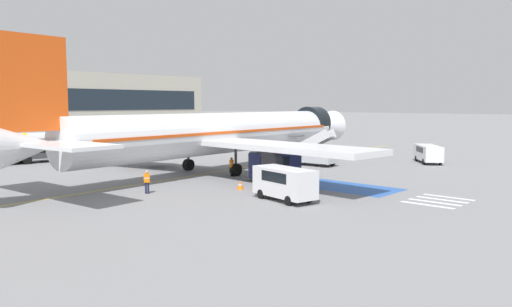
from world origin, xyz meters
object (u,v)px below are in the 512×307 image
boarding_stairs_forward (313,156)px  ground_crew_0 (232,165)px  ground_crew_2 (147,180)px  airliner (218,134)px  ground_crew_1 (276,163)px  service_van_0 (284,181)px  service_van_1 (428,152)px  traffic_cone_0 (240,185)px  service_van_2 (275,164)px  fuel_tanker (31,147)px

boarding_stairs_forward → ground_crew_0: boarding_stairs_forward is taller
boarding_stairs_forward → ground_crew_2: size_ratio=3.15×
airliner → ground_crew_1: bearing=27.1°
service_van_0 → ground_crew_0: size_ratio=2.94×
airliner → service_van_0: (-6.80, -13.72, -2.35)m
service_van_1 → traffic_cone_0: size_ratio=8.09×
service_van_1 → ground_crew_1: (-17.65, 7.06, -0.21)m
ground_crew_1 → airliner: bearing=104.2°
ground_crew_0 → traffic_cone_0: (-4.43, -5.40, -0.66)m
boarding_stairs_forward → ground_crew_1: size_ratio=3.18×
service_van_2 → traffic_cone_0: bearing=-29.7°
ground_crew_1 → traffic_cone_0: (-8.54, -3.59, -0.64)m
airliner → service_van_1: bearing=55.8°
service_van_2 → ground_crew_0: (-0.59, 4.65, -0.43)m
service_van_1 → ground_crew_2: service_van_1 is taller
traffic_cone_0 → service_van_1: bearing=-7.5°
service_van_2 → ground_crew_2: bearing=-53.5°
airliner → ground_crew_0: bearing=-25.6°
service_van_0 → ground_crew_1: size_ratio=3.00×
fuel_tanker → traffic_cone_0: (3.18, -29.21, -1.37)m
boarding_stairs_forward → service_van_1: boarding_stairs_forward is taller
fuel_tanker → ground_crew_0: bearing=22.2°
ground_crew_1 → service_van_2: bearing=-158.2°
fuel_tanker → ground_crew_0: (7.61, -23.81, -0.71)m
service_van_0 → boarding_stairs_forward: bearing=-138.3°
ground_crew_0 → airliner: bearing=-129.2°
airliner → traffic_cone_0: (-5.61, -8.42, -3.34)m
service_van_0 → service_van_2: service_van_2 is taller
airliner → boarding_stairs_forward: 11.33m
service_van_2 → ground_crew_1: size_ratio=2.73×
airliner → service_van_0: size_ratio=8.77×
boarding_stairs_forward → ground_crew_1: 7.49m
ground_crew_0 → ground_crew_2: ground_crew_0 is taller
service_van_0 → ground_crew_1: service_van_0 is taller
service_van_0 → ground_crew_2: service_van_0 is taller
service_van_0 → fuel_tanker: bearing=-75.1°
boarding_stairs_forward → service_van_0: boarding_stairs_forward is taller
airliner → ground_crew_2: (-11.51, -4.68, -2.69)m
boarding_stairs_forward → service_van_1: bearing=-42.7°
service_van_0 → ground_crew_2: 10.20m
boarding_stairs_forward → service_van_0: 19.84m
fuel_tanker → ground_crew_1: fuel_tanker is taller
service_van_1 → airliner: bearing=21.6°
service_van_0 → service_van_1: 27.44m
fuel_tanker → ground_crew_2: bearing=-1.6°
boarding_stairs_forward → ground_crew_0: bearing=172.1°
service_van_1 → fuel_tanker: bearing=3.5°
service_van_1 → service_van_2: (-21.18, 4.22, 0.24)m
ground_crew_0 → traffic_cone_0: 7.02m
ground_crew_1 → boarding_stairs_forward: bearing=-8.8°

